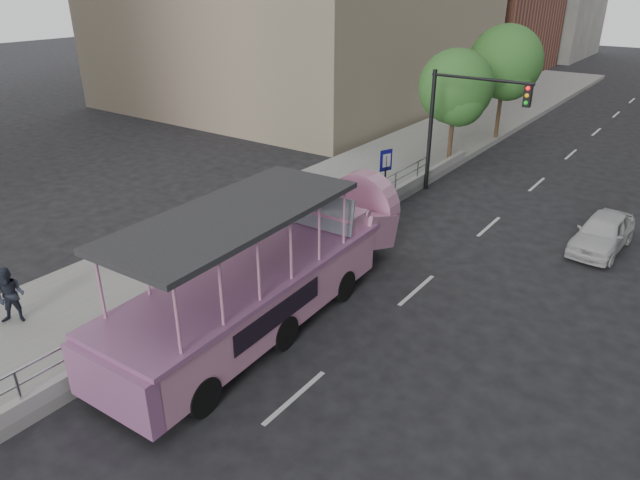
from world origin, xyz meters
TOP-DOWN VIEW (x-y plane):
  - ground at (0.00, 0.00)m, footprint 160.00×160.00m
  - sidewalk at (-5.75, 10.00)m, footprint 5.50×80.00m
  - kerb_wall at (-3.12, 2.00)m, footprint 0.24×30.00m
  - guardrail at (-3.12, 2.00)m, footprint 0.07×22.00m
  - duck_boat at (-1.64, 0.53)m, footprint 3.06×10.91m
  - car at (4.85, 10.35)m, footprint 1.76×3.80m
  - pedestrian_mid at (-6.69, -4.24)m, footprint 0.97×0.95m
  - pedestrian_far at (-4.43, -0.89)m, footprint 0.53×0.78m
  - parking_sign at (-3.00, 8.90)m, footprint 0.23×0.55m
  - traffic_signal at (-1.70, 12.50)m, footprint 4.20×0.32m
  - street_tree_near at (-3.30, 15.93)m, footprint 3.52×3.52m
  - street_tree_far at (-3.10, 21.93)m, footprint 3.97×3.97m

SIDE VIEW (x-z plane):
  - ground at x=0.00m, z-range 0.00..0.00m
  - sidewalk at x=-5.75m, z-range 0.00..0.30m
  - kerb_wall at x=-3.12m, z-range 0.30..0.66m
  - car at x=4.85m, z-range 0.00..1.26m
  - pedestrian_far at x=-4.43m, z-range 0.30..1.84m
  - pedestrian_mid at x=-6.69m, z-range 0.30..1.88m
  - guardrail at x=-3.12m, z-range 0.79..1.50m
  - duck_boat at x=-1.64m, z-range -0.46..3.13m
  - parking_sign at x=-3.00m, z-range 0.35..2.95m
  - traffic_signal at x=-1.70m, z-range 0.90..6.10m
  - street_tree_near at x=-3.30m, z-range 0.96..6.68m
  - street_tree_far at x=-3.10m, z-range 1.08..7.53m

